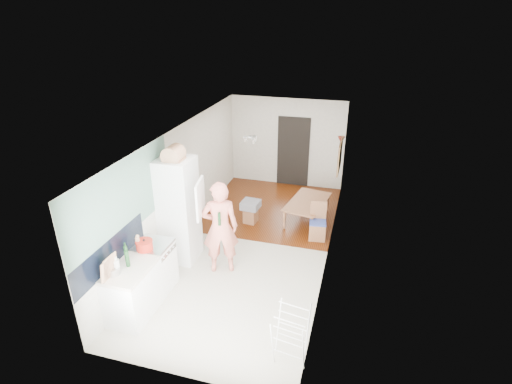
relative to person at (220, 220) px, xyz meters
The scene contains 32 objects.
room_shell 1.04m from the person, 70.71° to the left, with size 3.20×7.00×2.50m, color silver, non-canonical shape.
floor 1.51m from the person, 70.71° to the left, with size 3.20×7.00×0.01m, color #BCB7A2.
wood_floor_overlay 3.05m from the person, 83.13° to the left, with size 3.20×3.30×0.01m, color #5E290E.
sage_wall_panel 1.78m from the person, 140.55° to the right, with size 0.02×3.00×1.30m, color slate.
tile_splashback 2.01m from the person, 128.26° to the right, with size 0.02×1.90×0.50m, color black.
doorway_recess 4.49m from the person, 83.08° to the left, with size 0.90×0.04×2.00m, color black.
base_cabinet 1.97m from the person, 121.30° to the right, with size 0.60×0.90×0.86m, color white.
worktop 1.86m from the person, 121.30° to the right, with size 0.62×0.92×0.06m, color beige.
range_cooker 1.43m from the person, 139.20° to the right, with size 0.60×0.60×0.88m, color white.
cooker_top 1.28m from the person, 139.20° to the right, with size 0.60×0.60×0.04m, color #B9B9BB.
fridge_housing 0.95m from the person, 168.37° to the left, with size 0.66×0.66×2.15m, color white.
fridge_door 0.56m from the person, 161.26° to the right, with size 0.56×0.04×0.70m, color white.
fridge_interior 0.79m from the person, 162.84° to the left, with size 0.02×0.52×0.66m, color white.
pinboard 3.48m from the person, 56.23° to the left, with size 0.03×0.90×0.70m, color tan.
pinboard_frame 3.47m from the person, 56.44° to the left, with size 0.01×0.94×0.74m, color #915D3E.
wall_sconce 4.04m from the person, 61.90° to the left, with size 0.18×0.18×0.16m, color maroon.
person is the anchor object (origin of this frame).
dining_table 2.92m from the person, 61.72° to the left, with size 1.22×0.68×0.43m, color #915D3E.
dining_chair 2.43m from the person, 45.15° to the left, with size 0.36×0.36×0.85m, color #915D3E, non-canonical shape.
stool 2.16m from the person, 89.52° to the left, with size 0.29×0.29×0.38m, color #915D3E, non-canonical shape.
grey_drape 2.07m from the person, 89.58° to the left, with size 0.40×0.40×0.18m, color gray.
drying_rack 2.60m from the person, 46.89° to the right, with size 0.45×0.41×0.88m, color white, non-canonical shape.
bread_bin 1.47m from the person, behind, with size 0.37×0.35×0.20m, color tan, non-canonical shape.
red_casserole 1.43m from the person, 134.27° to the right, with size 0.29×0.29×0.17m, color red.
steel_pan 2.08m from the person, 122.21° to the right, with size 0.21×0.21×0.11m, color #B9B9BB.
held_bottle 0.24m from the person, 70.61° to the right, with size 0.06×0.06×0.26m, color #183C1B.
bottle_a 1.82m from the person, 123.40° to the right, with size 0.07×0.07×0.29m, color #183C1B.
bottle_b 1.78m from the person, 128.28° to the right, with size 0.06×0.06×0.27m, color #183C1B.
bottle_c 2.03m from the person, 121.87° to the right, with size 0.09×0.09×0.23m, color beige.
pepper_mill_front 1.53m from the person, 136.33° to the right, with size 0.05×0.05×0.20m, color tan.
pepper_mill_back 1.51m from the person, 136.09° to the right, with size 0.06×0.06×0.23m, color tan.
chopping_boards 2.18m from the person, 120.01° to the right, with size 0.04×0.29×0.39m, color tan, non-canonical shape.
Camera 1 is at (2.06, -7.06, 4.68)m, focal length 28.00 mm.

